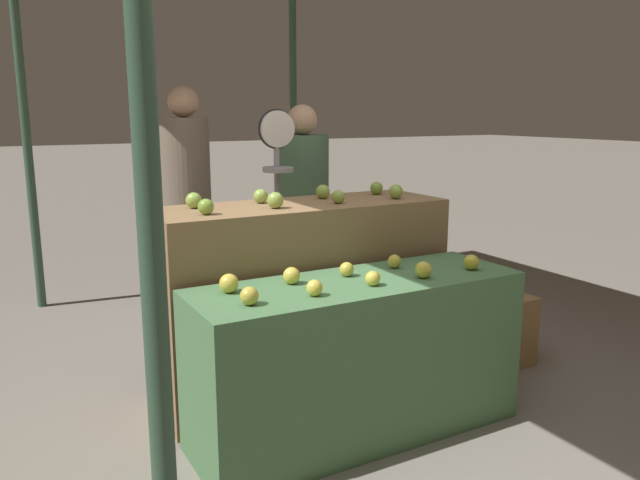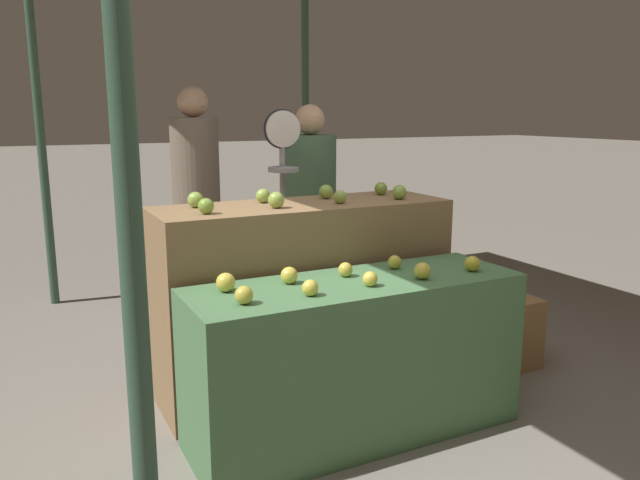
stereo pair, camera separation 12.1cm
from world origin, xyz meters
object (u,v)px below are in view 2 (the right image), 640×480
Objects in this scene: person_customer_left at (196,185)px; person_vendor_at_scale at (310,202)px; produce_scale at (283,180)px; wooden_crate_side at (493,330)px.

person_vendor_at_scale is at bearing 150.52° from person_customer_left.
wooden_crate_side is (1.08, -0.84, -0.93)m from produce_scale.
person_customer_left reaches higher than wooden_crate_side.
produce_scale is 0.55m from person_vendor_at_scale.
person_vendor_at_scale reaches higher than wooden_crate_side.
person_vendor_at_scale is (0.37, 0.36, -0.21)m from produce_scale.
person_vendor_at_scale is 0.92× the size of person_customer_left.
person_vendor_at_scale is 1.57m from wooden_crate_side.
person_customer_left is (-0.66, 0.65, 0.09)m from person_vendor_at_scale.
person_vendor_at_scale reaches higher than produce_scale.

